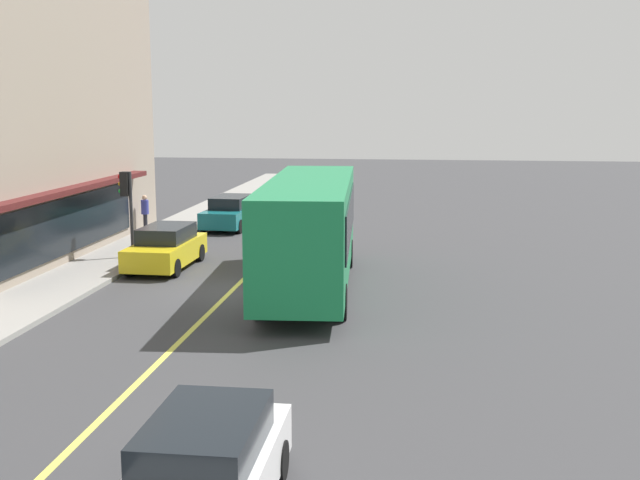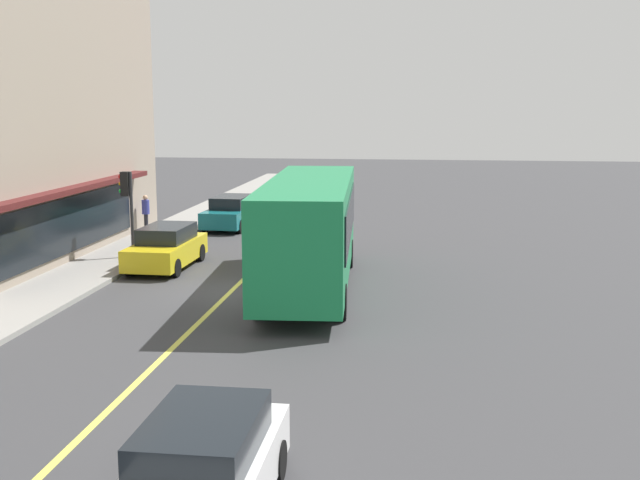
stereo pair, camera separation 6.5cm
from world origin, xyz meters
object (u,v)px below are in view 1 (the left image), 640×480
object	(u,v)px
bus	(310,228)
car_yellow	(166,248)
car_teal	(231,213)
pedestrian_waiting	(145,210)
car_white	(204,473)
traffic_light	(126,194)

from	to	relation	value
bus	car_yellow	size ratio (longest dim) A/B	2.60
car_teal	pedestrian_waiting	distance (m)	4.13
car_white	car_teal	xyz separation A→B (m)	(26.11, 5.98, 0.00)
car_white	car_teal	world-z (taller)	same
pedestrian_waiting	car_white	bearing A→B (deg)	-158.55
bus	car_yellow	world-z (taller)	bus
car_yellow	bus	bearing A→B (deg)	-114.79
car_yellow	pedestrian_waiting	size ratio (longest dim) A/B	2.62
bus	car_teal	bearing A→B (deg)	24.78
bus	pedestrian_waiting	size ratio (longest dim) A/B	6.82
traffic_light	car_yellow	distance (m)	2.79
bus	car_teal	size ratio (longest dim) A/B	2.57
bus	traffic_light	xyz separation A→B (m)	(3.69, 7.41, 0.55)
traffic_light	pedestrian_waiting	xyz separation A→B (m)	(5.75, 1.39, -1.40)
car_yellow	car_teal	size ratio (longest dim) A/B	0.99
traffic_light	bus	bearing A→B (deg)	-116.51
bus	traffic_light	world-z (taller)	bus
car_white	pedestrian_waiting	world-z (taller)	pedestrian_waiting
bus	traffic_light	distance (m)	8.30
car_yellow	traffic_light	bearing A→B (deg)	58.57
traffic_light	car_teal	distance (m)	8.56
pedestrian_waiting	bus	bearing A→B (deg)	-137.01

